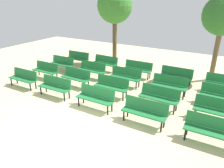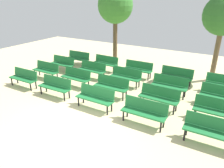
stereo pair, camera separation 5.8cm
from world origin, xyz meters
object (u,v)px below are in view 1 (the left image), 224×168
(bench_r1_c1, at_px, (76,76))
(tree_1, at_px, (223,16))
(bench_r2_c0, at_px, (62,63))
(bench_r1_c0, at_px, (46,69))
(bench_r0_c3, at_px, (145,111))
(bench_r2_c3, at_px, (170,84))
(bench_r1_c3, at_px, (159,96))
(bench_r2_c2, at_px, (126,76))
(bench_r2_c1, at_px, (92,69))
(bench_r3_c0, at_px, (78,58))
(bench_r2_c4, at_px, (221,95))
(bench_r3_c3, at_px, (176,75))
(bench_r3_c2, at_px, (138,68))
(bench_r3_c4, at_px, (224,83))
(bench_r1_c4, at_px, (217,109))
(bench_r0_c1, at_px, (55,86))
(bench_r3_c1, at_px, (105,62))
(bench_r1_c2, at_px, (112,85))
(bench_r0_c4, at_px, (212,129))
(bench_r0_c0, at_px, (24,77))
(bench_r0_c2, at_px, (96,97))

(bench_r1_c1, height_order, tree_1, tree_1)
(bench_r2_c0, bearing_deg, bench_r1_c0, -86.94)
(bench_r0_c3, xyz_separation_m, bench_r2_c3, (0.10, 2.79, 0.00))
(bench_r1_c3, distance_m, bench_r2_c2, 2.63)
(bench_r2_c1, height_order, bench_r3_c0, same)
(bench_r2_c1, relative_size, bench_r2_c4, 0.99)
(bench_r1_c1, xyz_separation_m, tree_1, (5.81, 4.30, 2.82))
(bench_r3_c3, xyz_separation_m, tree_1, (1.52, 1.59, 2.82))
(bench_r3_c2, relative_size, bench_r3_c4, 1.00)
(bench_r1_c4, height_order, bench_r2_c2, same)
(bench_r3_c0, distance_m, bench_r3_c4, 8.58)
(bench_r0_c1, relative_size, bench_r3_c4, 1.00)
(bench_r2_c2, height_order, bench_r3_c1, same)
(bench_r0_c3, distance_m, bench_r2_c2, 3.51)
(bench_r1_c0, height_order, bench_r3_c0, same)
(bench_r3_c4, bearing_deg, bench_r1_c4, -90.92)
(bench_r2_c0, bearing_deg, bench_r3_c3, 11.99)
(bench_r0_c1, distance_m, bench_r1_c3, 4.57)
(bench_r2_c3, bearing_deg, bench_r1_c1, -163.67)
(bench_r0_c1, height_order, bench_r1_c2, same)
(bench_r0_c1, bearing_deg, bench_r0_c3, -1.78)
(bench_r2_c1, relative_size, bench_r3_c2, 1.00)
(bench_r1_c4, height_order, bench_r2_c3, same)
(bench_r2_c3, bearing_deg, bench_r3_c3, 91.32)
(bench_r1_c3, bearing_deg, bench_r1_c1, -179.37)
(bench_r1_c2, relative_size, bench_r2_c1, 1.00)
(bench_r0_c4, xyz_separation_m, bench_r3_c0, (-8.53, 4.27, 0.00))
(bench_r0_c0, bearing_deg, bench_r3_c2, 43.33)
(bench_r2_c4, bearing_deg, bench_r1_c2, -161.06)
(bench_r0_c2, relative_size, bench_r0_c3, 1.00)
(bench_r0_c3, distance_m, bench_r3_c2, 4.67)
(bench_r0_c0, relative_size, bench_r2_c0, 1.00)
(bench_r0_c1, relative_size, bench_r0_c4, 1.00)
(bench_r0_c1, bearing_deg, bench_r2_c3, 30.86)
(bench_r2_c1, bearing_deg, bench_r0_c2, -52.88)
(bench_r1_c2, bearing_deg, bench_r3_c2, 88.08)
(bench_r1_c4, bearing_deg, bench_r3_c4, 89.55)
(bench_r2_c0, relative_size, bench_r2_c3, 1.00)
(bench_r2_c4, height_order, bench_r3_c2, same)
(bench_r1_c3, distance_m, bench_r2_c4, 2.54)
(bench_r2_c4, bearing_deg, bench_r1_c4, -88.57)
(bench_r3_c0, relative_size, bench_r3_c3, 1.00)
(bench_r2_c3, bearing_deg, bench_r1_c4, -34.57)
(bench_r0_c0, distance_m, bench_r2_c1, 3.52)
(bench_r2_c0, height_order, bench_r3_c1, same)
(bench_r3_c4, bearing_deg, bench_r3_c1, 178.92)
(bench_r1_c1, height_order, bench_r2_c4, same)
(tree_1, bearing_deg, bench_r1_c3, -108.73)
(bench_r0_c3, bearing_deg, bench_r1_c4, 32.10)
(bench_r0_c0, xyz_separation_m, bench_r3_c4, (8.65, 4.10, 0.00))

